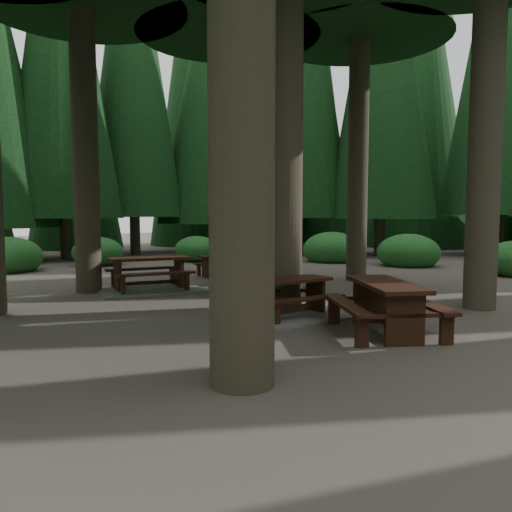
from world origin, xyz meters
TOP-DOWN VIEW (x-y plane):
  - ground at (0.00, 0.00)m, footprint 80.00×80.00m
  - picnic_table_a at (0.30, -0.52)m, footprint 2.40×2.07m
  - picnic_table_c at (-0.19, 4.25)m, footprint 3.02×2.69m
  - picnic_table_d at (3.03, 5.36)m, footprint 1.70×1.44m
  - picnic_table_e at (0.60, -2.57)m, footprint 2.45×2.56m
  - shrub_ring at (0.70, 0.75)m, footprint 23.86×24.64m

SIDE VIEW (x-z plane):
  - ground at x=0.00m, z-range 0.00..0.00m
  - picnic_table_a at x=0.30m, z-range -0.12..0.62m
  - picnic_table_c at x=-0.19m, z-range -0.13..0.75m
  - shrub_ring at x=0.70m, z-range -0.35..1.15m
  - picnic_table_d at x=3.03m, z-range 0.11..0.79m
  - picnic_table_e at x=0.60m, z-range 0.14..1.01m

